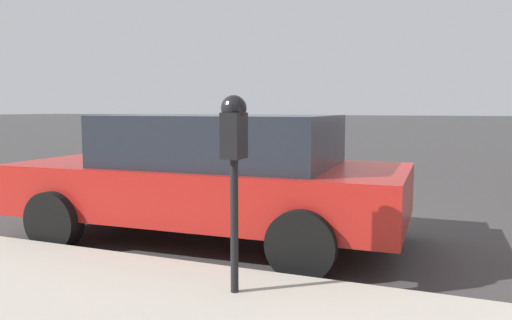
% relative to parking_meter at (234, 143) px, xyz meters
% --- Properties ---
extents(ground_plane, '(220.00, 220.00, 0.00)m').
position_rel_parking_meter_xyz_m(ground_plane, '(2.74, 0.59, -1.27)').
color(ground_plane, '#3D3A3A').
extents(parking_meter, '(0.21, 0.19, 1.48)m').
position_rel_parking_meter_xyz_m(parking_meter, '(0.00, 0.00, 0.00)').
color(parking_meter, black).
rests_on(parking_meter, sidewalk).
extents(car_red, '(2.25, 4.50, 1.44)m').
position_rel_parking_meter_xyz_m(car_red, '(1.73, 1.07, -0.50)').
color(car_red, '#B21E19').
rests_on(car_red, ground_plane).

